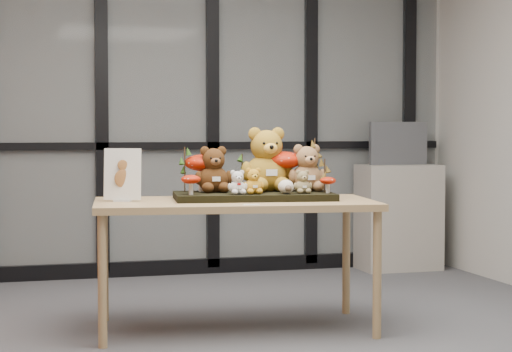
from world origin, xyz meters
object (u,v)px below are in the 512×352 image
object	(u,v)px
bear_brown_medium	(213,167)
bear_tan_back	(307,165)
bear_beige_small	(303,181)
monitor	(398,143)
bear_white_bow	(237,181)
bear_small_yellow	(253,180)
mushroom_front_right	(328,184)
bear_pooh_yellow	(266,156)
plush_cream_hedgehog	(286,186)
mushroom_back_right	(283,169)
diorama_tray	(254,196)
sign_holder	(123,177)
mushroom_front_left	(191,184)
display_table	(235,212)
cabinet	(399,217)
mushroom_back_left	(203,171)

from	to	relation	value
bear_brown_medium	bear_tan_back	world-z (taller)	bear_tan_back
bear_beige_small	monitor	distance (m)	2.52
bear_white_bow	bear_beige_small	world-z (taller)	bear_white_bow
bear_small_yellow	mushroom_front_right	size ratio (longest dim) A/B	1.59
mushroom_front_right	bear_pooh_yellow	bearing A→B (deg)	136.99
bear_beige_small	plush_cream_hedgehog	world-z (taller)	bear_beige_small
plush_cream_hedgehog	monitor	size ratio (longest dim) A/B	0.18
bear_white_bow	mushroom_front_right	distance (m)	0.55
mushroom_back_right	diorama_tray	bearing A→B (deg)	-151.34
bear_tan_back	sign_holder	distance (m)	1.13
bear_small_yellow	plush_cream_hedgehog	distance (m)	0.20
bear_small_yellow	mushroom_front_right	bearing A→B (deg)	0.28
bear_beige_small	mushroom_back_right	world-z (taller)	mushroom_back_right
plush_cream_hedgehog	mushroom_front_left	size ratio (longest dim) A/B	0.72
display_table	mushroom_front_left	world-z (taller)	mushroom_front_left
bear_brown_medium	plush_cream_hedgehog	size ratio (longest dim) A/B	3.29
bear_pooh_yellow	bear_brown_medium	distance (m)	0.34
bear_brown_medium	mushroom_front_left	xyz separation A→B (m)	(-0.17, -0.17, -0.09)
monitor	bear_tan_back	bearing A→B (deg)	-128.26
bear_small_yellow	mushroom_front_right	world-z (taller)	bear_small_yellow
diorama_tray	mushroom_back_right	world-z (taller)	mushroom_back_right
bear_tan_back	diorama_tray	bearing A→B (deg)	-165.92
diorama_tray	bear_tan_back	distance (m)	0.39
display_table	plush_cream_hedgehog	xyz separation A→B (m)	(0.28, -0.11, 0.15)
bear_brown_medium	bear_small_yellow	world-z (taller)	bear_brown_medium
bear_brown_medium	cabinet	bearing A→B (deg)	48.11
bear_beige_small	monitor	xyz separation A→B (m)	(1.52, 2.00, 0.18)
mushroom_front_left	monitor	size ratio (longest dim) A/B	0.25
mushroom_back_left	cabinet	distance (m)	2.68
bear_brown_medium	bear_pooh_yellow	bearing A→B (deg)	9.74
bear_beige_small	mushroom_back_left	world-z (taller)	mushroom_back_left
bear_pooh_yellow	mushroom_front_right	bearing A→B (deg)	-35.80
bear_tan_back	cabinet	distance (m)	2.36
bear_tan_back	bear_beige_small	world-z (taller)	bear_tan_back
bear_beige_small	bear_pooh_yellow	bearing A→B (deg)	127.09
diorama_tray	bear_pooh_yellow	world-z (taller)	bear_pooh_yellow
mushroom_front_left	display_table	bearing A→B (deg)	4.40
bear_beige_small	cabinet	xyz separation A→B (m)	(1.52, 1.98, -0.44)
bear_small_yellow	bear_tan_back	bearing A→B (deg)	28.57
cabinet	mushroom_back_right	bearing A→B (deg)	-132.25
bear_small_yellow	display_table	bearing A→B (deg)	154.64
bear_pooh_yellow	bear_white_bow	distance (m)	0.37
mushroom_front_right	monitor	xyz separation A→B (m)	(1.37, 2.02, 0.20)
plush_cream_hedgehog	monitor	distance (m)	2.60
bear_small_yellow	cabinet	bearing A→B (deg)	54.23
bear_pooh_yellow	mushroom_front_right	xyz separation A→B (m)	(0.30, -0.28, -0.16)
bear_small_yellow	cabinet	world-z (taller)	bear_small_yellow
mushroom_front_left	bear_beige_small	bearing A→B (deg)	-6.38
diorama_tray	bear_pooh_yellow	distance (m)	0.29
bear_tan_back	sign_holder	size ratio (longest dim) A/B	1.02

